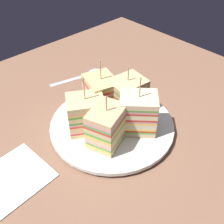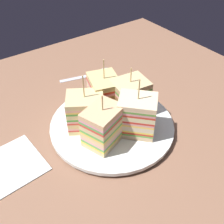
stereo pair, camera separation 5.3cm
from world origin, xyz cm
name	(u,v)px [view 1 (the left image)]	position (x,y,z in cm)	size (l,w,h in cm)	color
ground_plane	(112,131)	(0.00, 0.00, -0.90)	(90.94, 85.41, 1.80)	#855D46
plate	(112,125)	(0.00, 0.00, 0.91)	(25.66, 25.66, 1.50)	white
sandwich_wedge_0	(127,96)	(5.13, 0.86, 5.40)	(7.85, 6.67, 10.97)	#DBB689
sandwich_wedge_1	(101,94)	(1.58, 4.95, 5.39)	(7.60, 8.50, 12.06)	beige
sandwich_wedge_2	(86,114)	(-4.59, 2.44, 5.18)	(9.07, 8.62, 12.12)	#E8CC8A
sandwich_wedge_3	(107,126)	(-4.21, -3.06, 5.37)	(8.52, 7.45, 10.88)	#D9C18A
sandwich_wedge_4	(138,113)	(2.56, -4.53, 5.51)	(8.97, 9.01, 12.31)	beige
chip_pile	(114,124)	(-0.57, -1.11, 2.21)	(5.06, 4.90, 1.35)	#EECC7D
spoon	(89,74)	(9.76, 19.27, 0.41)	(14.69, 5.64, 1.00)	silver
napkin	(6,182)	(-22.72, 2.65, 0.25)	(14.59, 11.09, 0.50)	white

